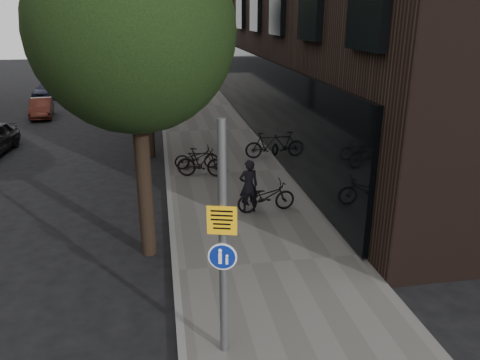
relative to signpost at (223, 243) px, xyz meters
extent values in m
cube|color=#5D5B56|center=(1.52, 9.47, -2.12)|extent=(4.50, 60.00, 0.12)
cube|color=slate|center=(-0.73, 9.47, -2.11)|extent=(0.15, 60.00, 0.13)
cylinder|color=black|center=(-1.33, 3.97, -0.58)|extent=(0.36, 0.36, 3.20)
sphere|color=black|center=(-1.33, 3.97, 3.12)|extent=(4.40, 4.40, 4.40)
sphere|color=black|center=(-0.93, 4.77, 2.12)|extent=(2.64, 2.64, 2.64)
cylinder|color=black|center=(-1.33, 12.47, -0.58)|extent=(0.36, 0.36, 3.20)
sphere|color=black|center=(-1.33, 12.47, 3.12)|extent=(5.00, 5.00, 5.00)
sphere|color=black|center=(-0.93, 13.27, 2.12)|extent=(3.00, 3.00, 3.00)
cylinder|color=black|center=(-1.33, 21.47, -0.58)|extent=(0.36, 0.36, 3.20)
sphere|color=black|center=(-1.33, 21.47, 3.12)|extent=(5.00, 5.00, 5.00)
sphere|color=black|center=(-0.93, 22.27, 2.12)|extent=(3.00, 3.00, 3.00)
cylinder|color=#595B5E|center=(0.00, 0.00, -0.02)|extent=(0.14, 0.14, 4.08)
cube|color=#E7A50C|center=(0.00, 0.00, 0.43)|extent=(0.46, 0.15, 0.47)
cylinder|color=navy|center=(0.00, 0.00, -0.20)|extent=(0.41, 0.12, 0.42)
cylinder|color=white|center=(0.00, 0.00, -0.20)|extent=(0.46, 0.14, 0.47)
imported|color=black|center=(1.54, 5.86, -1.27)|extent=(0.61, 0.44, 1.58)
imported|color=black|center=(2.05, 5.77, -1.60)|extent=(1.79, 0.77, 0.91)
imported|color=black|center=(3.27, 11.01, -1.53)|extent=(1.77, 0.59, 1.05)
imported|color=black|center=(0.38, 10.12, -1.63)|extent=(1.65, 0.59, 0.87)
imported|color=black|center=(0.47, 9.19, -1.53)|extent=(1.82, 0.92, 1.05)
imported|color=#4E1F16|center=(-7.52, 21.40, -1.64)|extent=(1.56, 3.36, 1.07)
imported|color=#1D1F34|center=(-8.53, 28.40, -1.64)|extent=(1.82, 3.81, 1.07)
camera|label=1|loc=(-0.87, -6.61, 3.45)|focal=35.00mm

